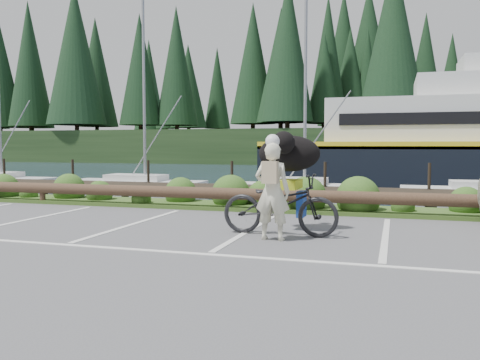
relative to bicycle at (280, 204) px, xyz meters
name	(u,v)px	position (x,y,z in m)	size (l,w,h in m)	color
ground	(217,250)	(-0.69, -1.60, -0.58)	(72.00, 72.00, 0.00)	#4E4D50
harbor_backdrop	(381,155)	(-0.29, 76.87, -0.58)	(170.00, 160.00, 30.00)	#19273C
vegetation_strip	(285,208)	(-0.69, 3.70, -0.53)	(34.00, 1.60, 0.10)	#3D5B21
log_rail	(279,213)	(-0.69, 3.00, -0.58)	(32.00, 0.30, 0.60)	#443021
bicycle	(280,204)	(0.00, 0.00, 0.00)	(0.77, 2.22, 1.17)	black
cyclist	(272,192)	(-0.02, -0.52, 0.29)	(0.64, 0.42, 1.74)	beige
dog	(289,154)	(0.03, 0.71, 0.94)	(1.25, 0.61, 0.72)	black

